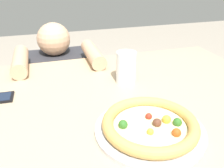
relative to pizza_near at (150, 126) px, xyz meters
The scene contains 4 objects.
dining_table 0.24m from the pizza_near, 111.94° to the left, with size 1.38×0.93×0.75m.
pizza_near is the anchor object (origin of this frame).
water_cup_clear 0.33m from the pizza_near, 82.50° to the left, with size 0.08×0.08×0.13m.
diner_seated 0.93m from the pizza_near, 103.80° to the left, with size 0.41×0.52×0.90m.
Camera 1 is at (-0.19, -0.69, 1.19)m, focal length 38.34 mm.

